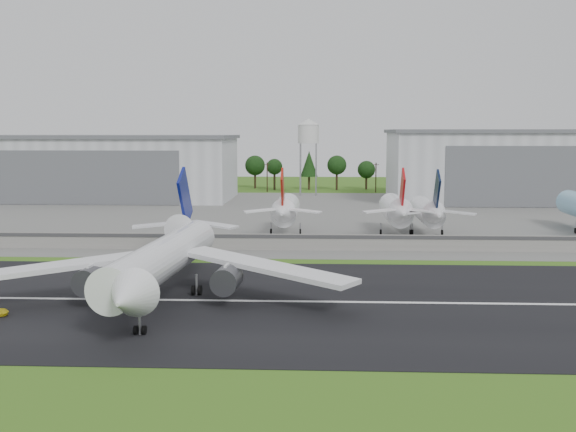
# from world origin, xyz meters

# --- Properties ---
(ground) EXTENTS (600.00, 600.00, 0.00)m
(ground) POSITION_xyz_m (0.00, 0.00, 0.00)
(ground) COLOR #306217
(ground) RESTS_ON ground
(runway) EXTENTS (320.00, 60.00, 0.10)m
(runway) POSITION_xyz_m (0.00, 10.00, 0.05)
(runway) COLOR black
(runway) RESTS_ON ground
(runway_centerline) EXTENTS (220.00, 1.00, 0.02)m
(runway_centerline) POSITION_xyz_m (0.00, 10.00, 0.11)
(runway_centerline) COLOR white
(runway_centerline) RESTS_ON runway
(apron) EXTENTS (320.00, 150.00, 0.10)m
(apron) POSITION_xyz_m (0.00, 120.00, 0.05)
(apron) COLOR slate
(apron) RESTS_ON ground
(blast_fence) EXTENTS (240.00, 0.61, 3.50)m
(blast_fence) POSITION_xyz_m (0.00, 54.99, 1.81)
(blast_fence) COLOR gray
(blast_fence) RESTS_ON ground
(hangar_west) EXTENTS (97.00, 44.00, 23.20)m
(hangar_west) POSITION_xyz_m (-80.00, 164.92, 11.63)
(hangar_west) COLOR silver
(hangar_west) RESTS_ON ground
(hangar_east) EXTENTS (102.00, 47.00, 25.20)m
(hangar_east) POSITION_xyz_m (75.00, 164.92, 12.63)
(hangar_east) COLOR silver
(hangar_east) RESTS_ON ground
(water_tower) EXTENTS (8.40, 8.40, 29.40)m
(water_tower) POSITION_xyz_m (-5.00, 185.00, 24.55)
(water_tower) COLOR #99999E
(water_tower) RESTS_ON ground
(utility_poles) EXTENTS (230.00, 3.00, 12.00)m
(utility_poles) POSITION_xyz_m (0.00, 200.00, 0.00)
(utility_poles) COLOR black
(utility_poles) RESTS_ON ground
(treeline) EXTENTS (320.00, 16.00, 22.00)m
(treeline) POSITION_xyz_m (0.00, 215.00, 0.00)
(treeline) COLOR black
(treeline) RESTS_ON ground
(main_airliner) EXTENTS (57.18, 59.24, 18.17)m
(main_airliner) POSITION_xyz_m (-22.46, 9.56, 4.89)
(main_airliner) COLOR white
(main_airliner) RESTS_ON runway
(parked_jet_red_a) EXTENTS (7.36, 31.29, 16.71)m
(parked_jet_red_a) POSITION_xyz_m (-8.16, 76.56, 6.20)
(parked_jet_red_a) COLOR white
(parked_jet_red_a) RESTS_ON ground
(parked_jet_red_b) EXTENTS (7.36, 31.29, 16.78)m
(parked_jet_red_b) POSITION_xyz_m (17.89, 76.58, 6.27)
(parked_jet_red_b) COLOR white
(parked_jet_red_b) RESTS_ON ground
(parked_jet_navy) EXTENTS (7.36, 31.29, 16.46)m
(parked_jet_navy) POSITION_xyz_m (25.31, 76.53, 5.97)
(parked_jet_navy) COLOR white
(parked_jet_navy) RESTS_ON ground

